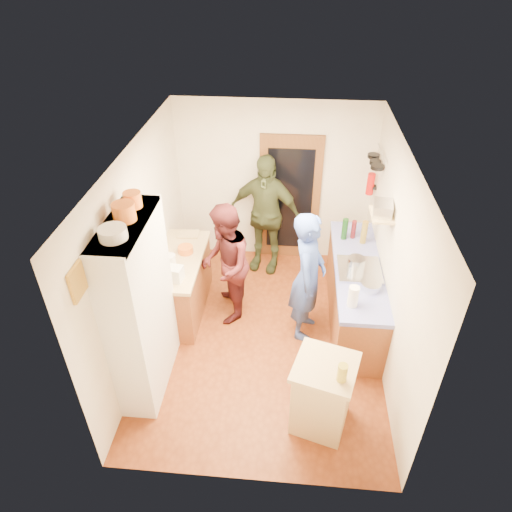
# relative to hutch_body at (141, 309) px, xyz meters

# --- Properties ---
(floor) EXTENTS (3.00, 4.00, 0.02)m
(floor) POSITION_rel_hutch_body_xyz_m (1.30, 0.80, -1.11)
(floor) COLOR brown
(floor) RESTS_ON ground
(ceiling) EXTENTS (3.00, 4.00, 0.02)m
(ceiling) POSITION_rel_hutch_body_xyz_m (1.30, 0.80, 1.51)
(ceiling) COLOR silver
(ceiling) RESTS_ON ground
(wall_back) EXTENTS (3.00, 0.02, 2.60)m
(wall_back) POSITION_rel_hutch_body_xyz_m (1.30, 2.81, 0.20)
(wall_back) COLOR silver
(wall_back) RESTS_ON ground
(wall_front) EXTENTS (3.00, 0.02, 2.60)m
(wall_front) POSITION_rel_hutch_body_xyz_m (1.30, -1.21, 0.20)
(wall_front) COLOR silver
(wall_front) RESTS_ON ground
(wall_left) EXTENTS (0.02, 4.00, 2.60)m
(wall_left) POSITION_rel_hutch_body_xyz_m (-0.21, 0.80, 0.20)
(wall_left) COLOR silver
(wall_left) RESTS_ON ground
(wall_right) EXTENTS (0.02, 4.00, 2.60)m
(wall_right) POSITION_rel_hutch_body_xyz_m (2.81, 0.80, 0.20)
(wall_right) COLOR silver
(wall_right) RESTS_ON ground
(door_frame) EXTENTS (0.95, 0.06, 2.10)m
(door_frame) POSITION_rel_hutch_body_xyz_m (1.55, 2.77, -0.05)
(door_frame) COLOR brown
(door_frame) RESTS_ON ground
(door_glass) EXTENTS (0.70, 0.02, 1.70)m
(door_glass) POSITION_rel_hutch_body_xyz_m (1.55, 2.74, -0.05)
(door_glass) COLOR black
(door_glass) RESTS_ON door_frame
(hutch_body) EXTENTS (0.40, 1.20, 2.20)m
(hutch_body) POSITION_rel_hutch_body_xyz_m (0.00, 0.00, 0.00)
(hutch_body) COLOR silver
(hutch_body) RESTS_ON ground
(hutch_top_shelf) EXTENTS (0.40, 1.14, 0.04)m
(hutch_top_shelf) POSITION_rel_hutch_body_xyz_m (0.00, 0.00, 1.08)
(hutch_top_shelf) COLOR silver
(hutch_top_shelf) RESTS_ON hutch_body
(plate_stack) EXTENTS (0.26, 0.26, 0.11)m
(plate_stack) POSITION_rel_hutch_body_xyz_m (0.00, -0.29, 1.15)
(plate_stack) COLOR white
(plate_stack) RESTS_ON hutch_top_shelf
(orange_pot_a) EXTENTS (0.22, 0.22, 0.18)m
(orange_pot_a) POSITION_rel_hutch_body_xyz_m (0.00, 0.04, 1.19)
(orange_pot_a) COLOR orange
(orange_pot_a) RESTS_ON hutch_top_shelf
(orange_pot_b) EXTENTS (0.18, 0.18, 0.16)m
(orange_pot_b) POSITION_rel_hutch_body_xyz_m (0.00, 0.31, 1.18)
(orange_pot_b) COLOR orange
(orange_pot_b) RESTS_ON hutch_top_shelf
(left_counter_base) EXTENTS (0.60, 1.40, 0.85)m
(left_counter_base) POSITION_rel_hutch_body_xyz_m (0.10, 1.25, -0.68)
(left_counter_base) COLOR brown
(left_counter_base) RESTS_ON ground
(left_counter_top) EXTENTS (0.64, 1.44, 0.05)m
(left_counter_top) POSITION_rel_hutch_body_xyz_m (0.10, 1.25, -0.23)
(left_counter_top) COLOR tan
(left_counter_top) RESTS_ON left_counter_base
(toaster) EXTENTS (0.28, 0.21, 0.19)m
(toaster) POSITION_rel_hutch_body_xyz_m (0.15, 0.79, -0.11)
(toaster) COLOR white
(toaster) RESTS_ON left_counter_top
(kettle) EXTENTS (0.17, 0.17, 0.16)m
(kettle) POSITION_rel_hutch_body_xyz_m (0.05, 1.08, -0.12)
(kettle) COLOR white
(kettle) RESTS_ON left_counter_top
(orange_bowl) EXTENTS (0.26, 0.26, 0.09)m
(orange_bowl) POSITION_rel_hutch_body_xyz_m (0.18, 1.40, -0.15)
(orange_bowl) COLOR orange
(orange_bowl) RESTS_ON left_counter_top
(chopping_board) EXTENTS (0.31, 0.24, 0.02)m
(chopping_board) POSITION_rel_hutch_body_xyz_m (0.12, 1.84, -0.19)
(chopping_board) COLOR tan
(chopping_board) RESTS_ON left_counter_top
(right_counter_base) EXTENTS (0.60, 2.20, 0.84)m
(right_counter_base) POSITION_rel_hutch_body_xyz_m (2.50, 1.30, -0.68)
(right_counter_base) COLOR brown
(right_counter_base) RESTS_ON ground
(right_counter_top) EXTENTS (0.62, 2.22, 0.06)m
(right_counter_top) POSITION_rel_hutch_body_xyz_m (2.50, 1.30, -0.23)
(right_counter_top) COLOR #1115B5
(right_counter_top) RESTS_ON right_counter_base
(hob) EXTENTS (0.55, 0.58, 0.04)m
(hob) POSITION_rel_hutch_body_xyz_m (2.50, 1.18, -0.18)
(hob) COLOR silver
(hob) RESTS_ON right_counter_top
(pot_on_hob) EXTENTS (0.22, 0.22, 0.14)m
(pot_on_hob) POSITION_rel_hutch_body_xyz_m (2.45, 1.20, -0.09)
(pot_on_hob) COLOR silver
(pot_on_hob) RESTS_ON hob
(bottle_a) EXTENTS (0.09, 0.09, 0.32)m
(bottle_a) POSITION_rel_hutch_body_xyz_m (2.35, 1.94, -0.04)
(bottle_a) COLOR #143F14
(bottle_a) RESTS_ON right_counter_top
(bottle_b) EXTENTS (0.08, 0.08, 0.27)m
(bottle_b) POSITION_rel_hutch_body_xyz_m (2.48, 1.98, -0.06)
(bottle_b) COLOR #591419
(bottle_b) RESTS_ON right_counter_top
(bottle_c) EXTENTS (0.10, 0.10, 0.34)m
(bottle_c) POSITION_rel_hutch_body_xyz_m (2.61, 1.86, -0.03)
(bottle_c) COLOR olive
(bottle_c) RESTS_ON right_counter_top
(paper_towel) EXTENTS (0.14, 0.14, 0.27)m
(paper_towel) POSITION_rel_hutch_body_xyz_m (2.35, 0.50, -0.07)
(paper_towel) COLOR white
(paper_towel) RESTS_ON right_counter_top
(mixing_bowl) EXTENTS (0.31, 0.31, 0.10)m
(mixing_bowl) POSITION_rel_hutch_body_xyz_m (2.60, 0.82, -0.15)
(mixing_bowl) COLOR silver
(mixing_bowl) RESTS_ON right_counter_top
(island_base) EXTENTS (0.68, 0.68, 0.86)m
(island_base) POSITION_rel_hutch_body_xyz_m (2.01, -0.46, -0.67)
(island_base) COLOR tan
(island_base) RESTS_ON ground
(island_top) EXTENTS (0.77, 0.77, 0.05)m
(island_top) POSITION_rel_hutch_body_xyz_m (2.01, -0.46, -0.22)
(island_top) COLOR tan
(island_top) RESTS_ON island_base
(cutting_board) EXTENTS (0.41, 0.37, 0.02)m
(cutting_board) POSITION_rel_hutch_body_xyz_m (1.98, -0.40, -0.21)
(cutting_board) COLOR white
(cutting_board) RESTS_ON island_top
(oil_jar) EXTENTS (0.12, 0.12, 0.20)m
(oil_jar) POSITION_rel_hutch_body_xyz_m (2.15, -0.63, -0.09)
(oil_jar) COLOR #AD9E2D
(oil_jar) RESTS_ON island_top
(pan_rail) EXTENTS (0.02, 0.65, 0.02)m
(pan_rail) POSITION_rel_hutch_body_xyz_m (2.76, 2.33, 0.95)
(pan_rail) COLOR silver
(pan_rail) RESTS_ON wall_right
(pan_hang_a) EXTENTS (0.18, 0.18, 0.05)m
(pan_hang_a) POSITION_rel_hutch_body_xyz_m (2.70, 2.15, 0.82)
(pan_hang_a) COLOR black
(pan_hang_a) RESTS_ON pan_rail
(pan_hang_b) EXTENTS (0.16, 0.16, 0.05)m
(pan_hang_b) POSITION_rel_hutch_body_xyz_m (2.70, 2.35, 0.80)
(pan_hang_b) COLOR black
(pan_hang_b) RESTS_ON pan_rail
(pan_hang_c) EXTENTS (0.17, 0.17, 0.05)m
(pan_hang_c) POSITION_rel_hutch_body_xyz_m (2.70, 2.55, 0.81)
(pan_hang_c) COLOR black
(pan_hang_c) RESTS_ON pan_rail
(wall_shelf) EXTENTS (0.26, 0.42, 0.03)m
(wall_shelf) POSITION_rel_hutch_body_xyz_m (2.67, 1.25, 0.60)
(wall_shelf) COLOR tan
(wall_shelf) RESTS_ON wall_right
(radio) EXTENTS (0.26, 0.33, 0.15)m
(radio) POSITION_rel_hutch_body_xyz_m (2.67, 1.25, 0.69)
(radio) COLOR silver
(radio) RESTS_ON wall_shelf
(ext_bracket) EXTENTS (0.06, 0.10, 0.04)m
(ext_bracket) POSITION_rel_hutch_body_xyz_m (2.77, 2.50, 0.35)
(ext_bracket) COLOR black
(ext_bracket) RESTS_ON wall_right
(fire_extinguisher) EXTENTS (0.11, 0.11, 0.32)m
(fire_extinguisher) POSITION_rel_hutch_body_xyz_m (2.71, 2.50, 0.40)
(fire_extinguisher) COLOR red
(fire_extinguisher) RESTS_ON wall_right
(picture_frame) EXTENTS (0.03, 0.25, 0.30)m
(picture_frame) POSITION_rel_hutch_body_xyz_m (-0.18, -0.75, 0.95)
(picture_frame) COLOR gold
(picture_frame) RESTS_ON wall_left
(person_hob) EXTENTS (0.53, 0.72, 1.81)m
(person_hob) POSITION_rel_hutch_body_xyz_m (1.87, 0.95, -0.19)
(person_hob) COLOR #344EA7
(person_hob) RESTS_ON ground
(person_left) EXTENTS (0.77, 0.92, 1.73)m
(person_left) POSITION_rel_hutch_body_xyz_m (0.77, 1.26, -0.24)
(person_left) COLOR #401517
(person_left) RESTS_ON ground
(person_back) EXTENTS (1.21, 0.73, 1.93)m
(person_back) POSITION_rel_hutch_body_xyz_m (1.20, 2.41, -0.14)
(person_back) COLOR #31381E
(person_back) RESTS_ON ground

